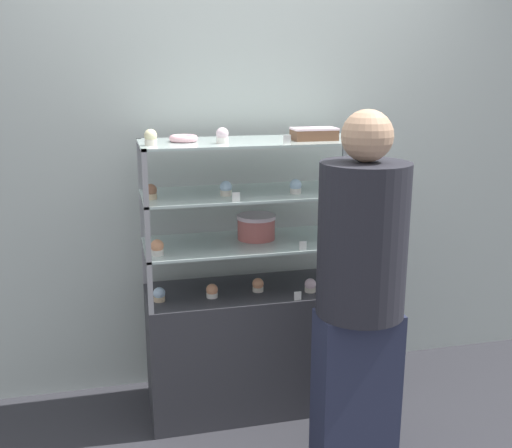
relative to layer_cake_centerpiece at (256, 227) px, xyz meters
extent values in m
plane|color=#2D2D33|center=(-0.01, -0.04, -0.97)|extent=(20.00, 20.00, 0.00)
cube|color=#A8B2AD|center=(-0.01, 0.33, 0.33)|extent=(8.00, 0.05, 2.60)
cube|color=#333338|center=(-0.01, -0.04, -0.64)|extent=(1.13, 0.46, 0.65)
cube|color=#99999E|center=(-0.56, 0.18, -0.19)|extent=(0.02, 0.02, 0.25)
cube|color=#99999E|center=(0.54, 0.18, -0.19)|extent=(0.02, 0.02, 0.25)
cube|color=#99999E|center=(-0.56, -0.26, -0.19)|extent=(0.02, 0.02, 0.25)
cube|color=#99999E|center=(0.54, -0.26, -0.19)|extent=(0.02, 0.02, 0.25)
cube|color=#B2C6C1|center=(-0.01, -0.04, -0.07)|extent=(1.13, 0.46, 0.01)
cube|color=#99999E|center=(-0.56, 0.18, 0.06)|extent=(0.02, 0.02, 0.25)
cube|color=#99999E|center=(0.54, 0.18, 0.06)|extent=(0.02, 0.02, 0.25)
cube|color=#99999E|center=(-0.56, -0.26, 0.06)|extent=(0.02, 0.02, 0.25)
cube|color=#99999E|center=(0.54, -0.26, 0.06)|extent=(0.02, 0.02, 0.25)
cube|color=#B2C6C1|center=(-0.01, -0.04, 0.19)|extent=(1.13, 0.46, 0.01)
cube|color=#99999E|center=(-0.56, 0.18, 0.32)|extent=(0.02, 0.02, 0.25)
cube|color=#99999E|center=(0.54, 0.18, 0.32)|extent=(0.02, 0.02, 0.25)
cube|color=#99999E|center=(-0.56, -0.26, 0.32)|extent=(0.02, 0.02, 0.25)
cube|color=#99999E|center=(0.54, -0.26, 0.32)|extent=(0.02, 0.02, 0.25)
cube|color=#B2C6C1|center=(-0.01, -0.04, 0.44)|extent=(1.13, 0.46, 0.01)
cylinder|color=#C66660|center=(0.00, 0.00, -0.01)|extent=(0.19, 0.19, 0.11)
cylinder|color=silver|center=(0.00, 0.00, 0.05)|extent=(0.20, 0.20, 0.02)
cube|color=brown|center=(0.27, -0.10, 0.47)|extent=(0.21, 0.13, 0.05)
cube|color=silver|center=(0.27, -0.10, 0.50)|extent=(0.22, 0.13, 0.01)
cylinder|color=#CCB28C|center=(-0.51, -0.10, -0.31)|extent=(0.06, 0.06, 0.02)
sphere|color=silver|center=(-0.51, -0.10, -0.28)|extent=(0.06, 0.06, 0.06)
cylinder|color=white|center=(-0.25, -0.11, -0.31)|extent=(0.06, 0.06, 0.02)
sphere|color=#E5996B|center=(-0.25, -0.11, -0.28)|extent=(0.06, 0.06, 0.06)
cylinder|color=beige|center=(-0.01, -0.08, -0.31)|extent=(0.06, 0.06, 0.02)
sphere|color=#E5996B|center=(-0.01, -0.08, -0.28)|extent=(0.06, 0.06, 0.06)
cylinder|color=beige|center=(0.25, -0.15, -0.31)|extent=(0.06, 0.06, 0.02)
sphere|color=silver|center=(0.25, -0.15, -0.28)|extent=(0.06, 0.06, 0.06)
cylinder|color=white|center=(0.49, -0.10, -0.31)|extent=(0.06, 0.06, 0.02)
sphere|color=#E5996B|center=(0.49, -0.10, -0.28)|extent=(0.06, 0.06, 0.06)
cube|color=white|center=(0.15, -0.25, -0.30)|extent=(0.04, 0.00, 0.04)
cylinder|color=white|center=(-0.52, -0.17, -0.05)|extent=(0.06, 0.06, 0.03)
sphere|color=#E5996B|center=(-0.52, -0.17, -0.02)|extent=(0.06, 0.06, 0.06)
cylinder|color=white|center=(0.50, -0.14, -0.05)|extent=(0.06, 0.06, 0.03)
sphere|color=silver|center=(0.50, -0.14, -0.02)|extent=(0.06, 0.06, 0.06)
cube|color=white|center=(0.17, -0.25, -0.04)|extent=(0.04, 0.00, 0.04)
cylinder|color=#CCB28C|center=(-0.53, -0.10, 0.20)|extent=(0.06, 0.06, 0.03)
sphere|color=#8C5B42|center=(-0.53, -0.10, 0.23)|extent=(0.06, 0.06, 0.06)
cylinder|color=beige|center=(-0.17, -0.10, 0.20)|extent=(0.06, 0.06, 0.03)
sphere|color=silver|center=(-0.17, -0.10, 0.23)|extent=(0.06, 0.06, 0.06)
cylinder|color=white|center=(0.17, -0.13, 0.20)|extent=(0.06, 0.06, 0.03)
sphere|color=silver|center=(0.17, -0.13, 0.23)|extent=(0.06, 0.06, 0.06)
cylinder|color=beige|center=(0.49, -0.09, 0.20)|extent=(0.06, 0.06, 0.03)
sphere|color=silver|center=(0.49, -0.09, 0.23)|extent=(0.06, 0.06, 0.06)
cube|color=white|center=(-0.16, -0.25, 0.21)|extent=(0.04, 0.00, 0.04)
cylinder|color=beige|center=(-0.52, -0.13, 0.46)|extent=(0.06, 0.06, 0.03)
sphere|color=#F4EAB2|center=(-0.52, -0.13, 0.49)|extent=(0.06, 0.06, 0.06)
cylinder|color=white|center=(-0.19, -0.13, 0.46)|extent=(0.06, 0.06, 0.03)
sphere|color=silver|center=(-0.19, -0.13, 0.49)|extent=(0.06, 0.06, 0.06)
cylinder|color=beige|center=(0.49, -0.16, 0.46)|extent=(0.06, 0.06, 0.03)
sphere|color=white|center=(0.49, -0.16, 0.49)|extent=(0.06, 0.06, 0.06)
cube|color=white|center=(0.08, -0.25, 0.47)|extent=(0.04, 0.00, 0.04)
torus|color=#EFB2BC|center=(-0.36, -0.02, 0.46)|extent=(0.14, 0.14, 0.03)
cube|color=#282D47|center=(0.29, -0.67, -0.60)|extent=(0.36, 0.20, 0.74)
cylinder|color=#26262D|center=(0.29, -0.67, 0.10)|extent=(0.37, 0.37, 0.65)
sphere|color=tan|center=(0.29, -0.67, 0.52)|extent=(0.21, 0.21, 0.21)
camera|label=1|loc=(-0.70, -2.88, 0.77)|focal=42.00mm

